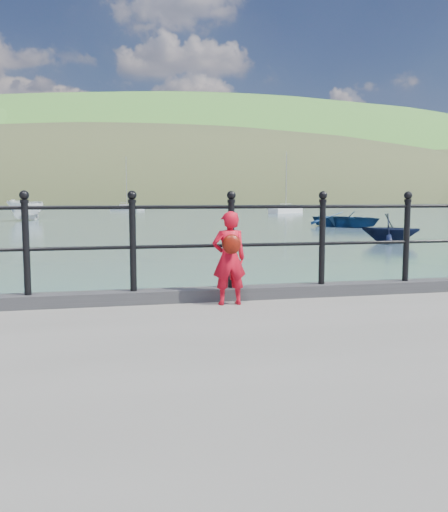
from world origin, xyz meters
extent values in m
plane|color=#2D4251|center=(0.00, 0.00, 0.00)|extent=(600.00, 600.00, 0.00)
cube|color=#28282B|center=(0.00, -0.15, 1.07)|extent=(60.00, 0.30, 0.15)
cylinder|color=black|center=(0.00, -0.15, 1.67)|extent=(18.00, 0.04, 0.04)
cylinder|color=black|center=(0.00, -0.15, 2.15)|extent=(18.00, 0.04, 0.04)
cylinder|color=black|center=(-1.80, -0.15, 1.67)|extent=(0.08, 0.08, 1.05)
sphere|color=black|center=(-1.80, -0.15, 2.29)|extent=(0.11, 0.11, 0.11)
cylinder|color=black|center=(-0.60, -0.15, 1.67)|extent=(0.08, 0.08, 1.05)
sphere|color=black|center=(-0.60, -0.15, 2.29)|extent=(0.11, 0.11, 0.11)
cylinder|color=black|center=(0.60, -0.15, 1.67)|extent=(0.08, 0.08, 1.05)
sphere|color=black|center=(0.60, -0.15, 2.29)|extent=(0.11, 0.11, 0.11)
cylinder|color=black|center=(1.80, -0.15, 1.67)|extent=(0.08, 0.08, 1.05)
sphere|color=black|center=(1.80, -0.15, 2.29)|extent=(0.11, 0.11, 0.11)
cylinder|color=black|center=(3.00, -0.15, 1.67)|extent=(0.08, 0.08, 1.05)
sphere|color=black|center=(3.00, -0.15, 2.29)|extent=(0.11, 0.11, 0.11)
ellipsoid|color=#333A21|center=(20.00, 195.00, -15.40)|extent=(400.00, 100.00, 88.00)
ellipsoid|color=#387026|center=(60.00, 255.00, -27.30)|extent=(600.00, 180.00, 156.00)
cube|color=silver|center=(-12.00, 181.00, 3.00)|extent=(9.00, 6.00, 6.00)
cube|color=#4C4744|center=(-12.00, 181.00, 7.00)|extent=(9.50, 6.50, 2.00)
cube|color=silver|center=(18.00, 181.00, 3.00)|extent=(9.00, 6.00, 6.00)
cube|color=#4C4744|center=(18.00, 181.00, 7.00)|extent=(9.50, 6.50, 2.00)
cube|color=silver|center=(45.00, 181.00, 3.00)|extent=(9.00, 6.00, 6.00)
cube|color=#4C4744|center=(45.00, 181.00, 7.00)|extent=(9.50, 6.50, 2.00)
imported|color=red|center=(0.50, -0.47, 1.55)|extent=(0.41, 0.27, 1.10)
ellipsoid|color=red|center=(0.50, -0.60, 1.73)|extent=(0.22, 0.11, 0.23)
imported|color=navy|center=(17.29, 31.61, 0.59)|extent=(6.23, 6.97, 1.19)
imported|color=white|center=(-8.07, 48.30, 1.02)|extent=(3.88, 5.65, 2.05)
imported|color=black|center=(12.93, 17.64, 0.73)|extent=(3.66, 3.61, 1.46)
cube|color=beige|center=(3.44, 93.33, 0.25)|extent=(6.11, 6.07, 0.90)
cube|color=beige|center=(3.44, 93.33, 0.75)|extent=(2.63, 2.62, 0.50)
cylinder|color=#A5A5A8|center=(3.44, 93.33, 5.12)|extent=(0.10, 0.10, 8.83)
cylinder|color=#A5A5A8|center=(3.44, 93.33, 1.30)|extent=(2.16, 2.14, 0.06)
cube|color=silver|center=(24.18, 65.67, 0.25)|extent=(5.86, 4.91, 0.90)
cube|color=beige|center=(24.18, 65.67, 0.75)|extent=(2.39, 2.18, 0.50)
cylinder|color=#A5A5A8|center=(24.18, 65.67, 4.59)|extent=(0.10, 0.10, 7.79)
cylinder|color=#A5A5A8|center=(24.18, 65.67, 1.30)|extent=(2.23, 1.66, 0.06)
camera|label=1|loc=(-0.95, -6.62, 2.27)|focal=38.00mm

